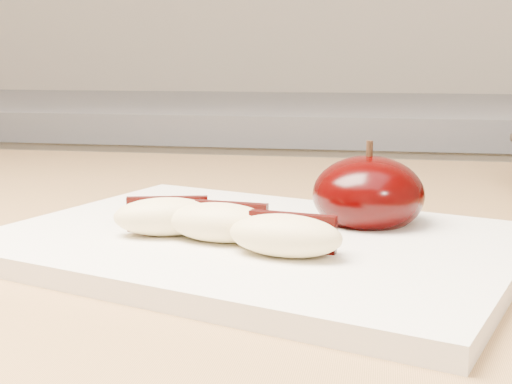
# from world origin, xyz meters

# --- Properties ---
(back_cabinet) EXTENTS (2.40, 0.62, 0.94)m
(back_cabinet) POSITION_xyz_m (0.00, 1.20, 0.47)
(back_cabinet) COLOR silver
(back_cabinet) RESTS_ON ground
(cutting_board) EXTENTS (0.35, 0.30, 0.01)m
(cutting_board) POSITION_xyz_m (0.04, 0.41, 0.91)
(cutting_board) COLOR silver
(cutting_board) RESTS_ON island_counter
(apple_half) EXTENTS (0.09, 0.09, 0.06)m
(apple_half) POSITION_xyz_m (0.10, 0.45, 0.93)
(apple_half) COLOR black
(apple_half) RESTS_ON cutting_board
(apple_wedge_a) EXTENTS (0.07, 0.04, 0.02)m
(apple_wedge_a) POSITION_xyz_m (-0.01, 0.40, 0.92)
(apple_wedge_a) COLOR beige
(apple_wedge_a) RESTS_ON cutting_board
(apple_wedge_b) EXTENTS (0.06, 0.04, 0.02)m
(apple_wedge_b) POSITION_xyz_m (0.02, 0.39, 0.92)
(apple_wedge_b) COLOR beige
(apple_wedge_b) RESTS_ON cutting_board
(apple_wedge_c) EXTENTS (0.06, 0.04, 0.02)m
(apple_wedge_c) POSITION_xyz_m (0.06, 0.37, 0.92)
(apple_wedge_c) COLOR beige
(apple_wedge_c) RESTS_ON cutting_board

